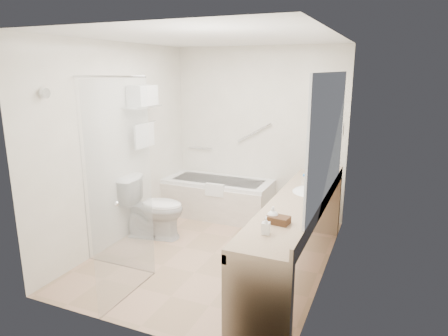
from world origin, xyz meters
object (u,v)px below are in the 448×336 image
at_px(vanity_counter, 297,220).
at_px(toilet, 153,208).
at_px(bathtub, 218,197).
at_px(amenity_basket, 278,220).
at_px(water_bottle_left, 304,183).

xyz_separation_m(vanity_counter, toilet, (-1.97, 0.30, -0.24)).
height_order(bathtub, amenity_basket, amenity_basket).
height_order(vanity_counter, amenity_basket, vanity_counter).
bearing_deg(water_bottle_left, toilet, -176.36).
relative_size(vanity_counter, water_bottle_left, 14.88).
bearing_deg(water_bottle_left, bathtub, 147.06).
height_order(toilet, amenity_basket, amenity_basket).
height_order(vanity_counter, water_bottle_left, water_bottle_left).
distance_m(vanity_counter, toilet, 2.01).
height_order(bathtub, toilet, toilet).
distance_m(vanity_counter, water_bottle_left, 0.52).
bearing_deg(vanity_counter, amenity_basket, -92.16).
bearing_deg(amenity_basket, vanity_counter, 87.84).
xyz_separation_m(toilet, amenity_basket, (1.95, -0.97, 0.48)).
distance_m(bathtub, toilet, 1.18).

